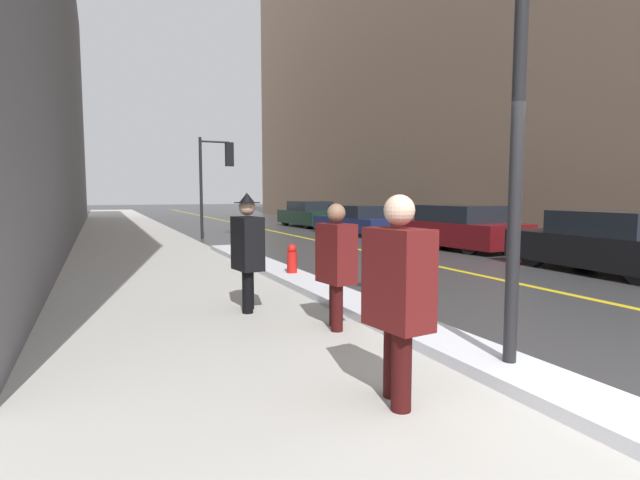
{
  "coord_description": "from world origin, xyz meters",
  "views": [
    {
      "loc": [
        -3.18,
        -2.29,
        1.69
      ],
      "look_at": [
        -0.4,
        4.0,
        1.05
      ],
      "focal_mm": 28.0,
      "sensor_mm": 36.0,
      "label": 1
    }
  ],
  "objects_px": {
    "pedestrian_nearside": "(336,260)",
    "pedestrian_in_fedora": "(248,247)",
    "parked_car_dark_green": "(309,215)",
    "parked_car_black": "(612,244)",
    "parked_car_navy": "(357,221)",
    "lamp_post": "(521,32)",
    "traffic_light_near": "(218,166)",
    "pedestrian_trailing": "(398,290)",
    "parked_car_maroon": "(458,228)",
    "fire_hydrant": "(292,262)"
  },
  "relations": [
    {
      "from": "lamp_post",
      "to": "pedestrian_nearside",
      "type": "xyz_separation_m",
      "value": [
        -0.79,
        2.08,
        -2.23
      ]
    },
    {
      "from": "lamp_post",
      "to": "traffic_light_near",
      "type": "distance_m",
      "value": 15.6
    },
    {
      "from": "pedestrian_nearside",
      "to": "parked_car_dark_green",
      "type": "distance_m",
      "value": 19.58
    },
    {
      "from": "pedestrian_nearside",
      "to": "fire_hydrant",
      "type": "distance_m",
      "value": 3.78
    },
    {
      "from": "lamp_post",
      "to": "parked_car_navy",
      "type": "relative_size",
      "value": 1.14
    },
    {
      "from": "pedestrian_nearside",
      "to": "parked_car_dark_green",
      "type": "height_order",
      "value": "pedestrian_nearside"
    },
    {
      "from": "lamp_post",
      "to": "pedestrian_trailing",
      "type": "bearing_deg",
      "value": -174.2
    },
    {
      "from": "pedestrian_in_fedora",
      "to": "parked_car_black",
      "type": "xyz_separation_m",
      "value": [
        8.05,
        0.29,
        -0.3
      ]
    },
    {
      "from": "traffic_light_near",
      "to": "fire_hydrant",
      "type": "bearing_deg",
      "value": -94.68
    },
    {
      "from": "parked_car_dark_green",
      "to": "pedestrian_trailing",
      "type": "bearing_deg",
      "value": 156.11
    },
    {
      "from": "pedestrian_in_fedora",
      "to": "parked_car_dark_green",
      "type": "relative_size",
      "value": 0.39
    },
    {
      "from": "lamp_post",
      "to": "parked_car_maroon",
      "type": "bearing_deg",
      "value": 53.12
    },
    {
      "from": "pedestrian_nearside",
      "to": "pedestrian_in_fedora",
      "type": "xyz_separation_m",
      "value": [
        -0.75,
        1.35,
        0.06
      ]
    },
    {
      "from": "pedestrian_nearside",
      "to": "traffic_light_near",
      "type": "bearing_deg",
      "value": 165.85
    },
    {
      "from": "pedestrian_nearside",
      "to": "fire_hydrant",
      "type": "xyz_separation_m",
      "value": [
        0.8,
        3.66,
        -0.53
      ]
    },
    {
      "from": "parked_car_dark_green",
      "to": "fire_hydrant",
      "type": "xyz_separation_m",
      "value": [
        -6.41,
        -14.54,
        -0.28
      ]
    },
    {
      "from": "traffic_light_near",
      "to": "pedestrian_in_fedora",
      "type": "xyz_separation_m",
      "value": [
        -2.29,
        -12.15,
        -1.81
      ]
    },
    {
      "from": "traffic_light_near",
      "to": "parked_car_black",
      "type": "xyz_separation_m",
      "value": [
        5.76,
        -11.86,
        -2.11
      ]
    },
    {
      "from": "pedestrian_trailing",
      "to": "pedestrian_nearside",
      "type": "distance_m",
      "value": 2.28
    },
    {
      "from": "pedestrian_nearside",
      "to": "pedestrian_in_fedora",
      "type": "distance_m",
      "value": 1.54
    },
    {
      "from": "traffic_light_near",
      "to": "parked_car_navy",
      "type": "bearing_deg",
      "value": -6.52
    },
    {
      "from": "pedestrian_in_fedora",
      "to": "lamp_post",
      "type": "bearing_deg",
      "value": 16.53
    },
    {
      "from": "pedestrian_in_fedora",
      "to": "parked_car_black",
      "type": "relative_size",
      "value": 0.39
    },
    {
      "from": "lamp_post",
      "to": "fire_hydrant",
      "type": "bearing_deg",
      "value": 89.96
    },
    {
      "from": "traffic_light_near",
      "to": "parked_car_navy",
      "type": "height_order",
      "value": "traffic_light_near"
    },
    {
      "from": "pedestrian_trailing",
      "to": "parked_car_black",
      "type": "distance_m",
      "value": 8.73
    },
    {
      "from": "parked_car_black",
      "to": "pedestrian_in_fedora",
      "type": "bearing_deg",
      "value": 94.78
    },
    {
      "from": "lamp_post",
      "to": "parked_car_dark_green",
      "type": "bearing_deg",
      "value": 72.44
    },
    {
      "from": "pedestrian_trailing",
      "to": "lamp_post",
      "type": "bearing_deg",
      "value": 88.18
    },
    {
      "from": "pedestrian_in_fedora",
      "to": "parked_car_maroon",
      "type": "xyz_separation_m",
      "value": [
        8.21,
        5.47,
        -0.3
      ]
    },
    {
      "from": "traffic_light_near",
      "to": "pedestrian_trailing",
      "type": "xyz_separation_m",
      "value": [
        -2.07,
        -15.72,
        -1.8
      ]
    },
    {
      "from": "parked_car_black",
      "to": "parked_car_dark_green",
      "type": "relative_size",
      "value": 0.99
    },
    {
      "from": "lamp_post",
      "to": "fire_hydrant",
      "type": "xyz_separation_m",
      "value": [
        0.0,
        5.74,
        -2.75
      ]
    },
    {
      "from": "parked_car_maroon",
      "to": "fire_hydrant",
      "type": "height_order",
      "value": "parked_car_maroon"
    },
    {
      "from": "pedestrian_trailing",
      "to": "fire_hydrant",
      "type": "bearing_deg",
      "value": 159.7
    },
    {
      "from": "pedestrian_in_fedora",
      "to": "parked_car_maroon",
      "type": "relative_size",
      "value": 0.38
    },
    {
      "from": "traffic_light_near",
      "to": "pedestrian_trailing",
      "type": "distance_m",
      "value": 15.95
    },
    {
      "from": "parked_car_navy",
      "to": "pedestrian_nearside",
      "type": "bearing_deg",
      "value": 145.13
    },
    {
      "from": "traffic_light_near",
      "to": "pedestrian_in_fedora",
      "type": "height_order",
      "value": "traffic_light_near"
    },
    {
      "from": "pedestrian_nearside",
      "to": "pedestrian_in_fedora",
      "type": "relative_size",
      "value": 0.92
    },
    {
      "from": "parked_car_maroon",
      "to": "pedestrian_nearside",
      "type": "bearing_deg",
      "value": 126.72
    },
    {
      "from": "pedestrian_in_fedora",
      "to": "parked_car_navy",
      "type": "relative_size",
      "value": 0.37
    },
    {
      "from": "traffic_light_near",
      "to": "parked_car_maroon",
      "type": "distance_m",
      "value": 9.18
    },
    {
      "from": "pedestrian_in_fedora",
      "to": "parked_car_maroon",
      "type": "distance_m",
      "value": 9.87
    },
    {
      "from": "pedestrian_nearside",
      "to": "pedestrian_in_fedora",
      "type": "bearing_deg",
      "value": -158.62
    },
    {
      "from": "parked_car_navy",
      "to": "lamp_post",
      "type": "bearing_deg",
      "value": 151.14
    },
    {
      "from": "pedestrian_trailing",
      "to": "traffic_light_near",
      "type": "bearing_deg",
      "value": 164.87
    },
    {
      "from": "lamp_post",
      "to": "traffic_light_near",
      "type": "bearing_deg",
      "value": 87.24
    },
    {
      "from": "parked_car_maroon",
      "to": "parked_car_navy",
      "type": "bearing_deg",
      "value": -2.92
    },
    {
      "from": "parked_car_black",
      "to": "parked_car_navy",
      "type": "bearing_deg",
      "value": 3.37
    }
  ]
}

